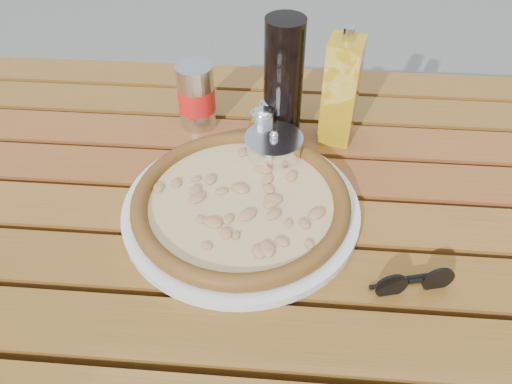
# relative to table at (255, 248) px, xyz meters

# --- Properties ---
(table) EXTENTS (1.40, 0.90, 0.75)m
(table) POSITION_rel_table_xyz_m (0.00, 0.00, 0.00)
(table) COLOR #371A0C
(table) RESTS_ON ground
(plate) EXTENTS (0.37, 0.37, 0.01)m
(plate) POSITION_rel_table_xyz_m (-0.02, 0.01, 0.08)
(plate) COLOR white
(plate) RESTS_ON table
(pizza) EXTENTS (0.35, 0.35, 0.03)m
(pizza) POSITION_rel_table_xyz_m (-0.02, 0.01, 0.10)
(pizza) COLOR beige
(pizza) RESTS_ON plate
(pepper_shaker) EXTENTS (0.06, 0.06, 0.08)m
(pepper_shaker) POSITION_rel_table_xyz_m (-0.00, 0.17, 0.11)
(pepper_shaker) COLOR #B33114
(pepper_shaker) RESTS_ON table
(oregano_shaker) EXTENTS (0.06, 0.06, 0.08)m
(oregano_shaker) POSITION_rel_table_xyz_m (0.01, 0.20, 0.11)
(oregano_shaker) COLOR #3E451B
(oregano_shaker) RESTS_ON table
(dark_bottle) EXTENTS (0.07, 0.07, 0.22)m
(dark_bottle) POSITION_rel_table_xyz_m (0.03, 0.21, 0.19)
(dark_bottle) COLOR black
(dark_bottle) RESTS_ON table
(soda_can) EXTENTS (0.08, 0.08, 0.12)m
(soda_can) POSITION_rel_table_xyz_m (-0.12, 0.23, 0.13)
(soda_can) COLOR silver
(soda_can) RESTS_ON table
(olive_oil_cruet) EXTENTS (0.07, 0.07, 0.21)m
(olive_oil_cruet) POSITION_rel_table_xyz_m (0.13, 0.21, 0.17)
(olive_oil_cruet) COLOR #B18612
(olive_oil_cruet) RESTS_ON table
(parmesan_tin) EXTENTS (0.11, 0.11, 0.07)m
(parmesan_tin) POSITION_rel_table_xyz_m (0.02, 0.12, 0.11)
(parmesan_tin) COLOR white
(parmesan_tin) RESTS_ON table
(sunglasses) EXTENTS (0.11, 0.05, 0.04)m
(sunglasses) POSITION_rel_table_xyz_m (0.22, -0.12, 0.09)
(sunglasses) COLOR black
(sunglasses) RESTS_ON table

